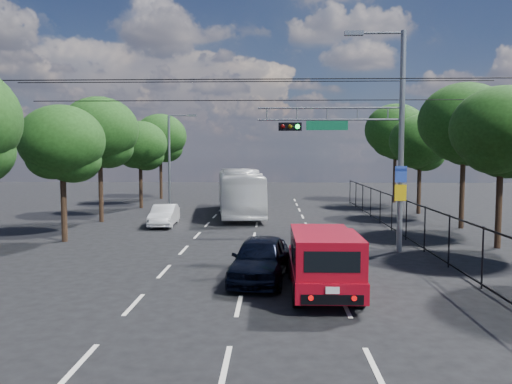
{
  "coord_description": "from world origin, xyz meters",
  "views": [
    {
      "loc": [
        0.94,
        -13.78,
        4.3
      ],
      "look_at": [
        0.31,
        5.5,
        2.8
      ],
      "focal_mm": 35.0,
      "sensor_mm": 36.0,
      "label": 1
    }
  ],
  "objects_px": {
    "signal_mast": "(373,131)",
    "white_van": "(164,215)",
    "red_pickup": "(323,259)",
    "white_bus": "(240,192)",
    "navy_hatchback": "(260,259)"
  },
  "relations": [
    {
      "from": "red_pickup",
      "to": "white_bus",
      "type": "xyz_separation_m",
      "value": [
        -3.85,
        19.49,
        0.55
      ]
    },
    {
      "from": "red_pickup",
      "to": "white_van",
      "type": "bearing_deg",
      "value": 119.66
    },
    {
      "from": "signal_mast",
      "to": "navy_hatchback",
      "type": "xyz_separation_m",
      "value": [
        -4.74,
        -5.16,
        -4.5
      ]
    },
    {
      "from": "red_pickup",
      "to": "navy_hatchback",
      "type": "height_order",
      "value": "red_pickup"
    },
    {
      "from": "white_van",
      "to": "red_pickup",
      "type": "bearing_deg",
      "value": -62.74
    },
    {
      "from": "navy_hatchback",
      "to": "red_pickup",
      "type": "bearing_deg",
      "value": -29.33
    },
    {
      "from": "signal_mast",
      "to": "white_bus",
      "type": "height_order",
      "value": "signal_mast"
    },
    {
      "from": "signal_mast",
      "to": "red_pickup",
      "type": "bearing_deg",
      "value": -112.88
    },
    {
      "from": "signal_mast",
      "to": "white_bus",
      "type": "bearing_deg",
      "value": 117.23
    },
    {
      "from": "red_pickup",
      "to": "navy_hatchback",
      "type": "relative_size",
      "value": 1.22
    },
    {
      "from": "navy_hatchback",
      "to": "white_van",
      "type": "distance_m",
      "value": 13.93
    },
    {
      "from": "navy_hatchback",
      "to": "white_van",
      "type": "xyz_separation_m",
      "value": [
        -6.02,
        12.56,
        -0.12
      ]
    },
    {
      "from": "signal_mast",
      "to": "white_van",
      "type": "height_order",
      "value": "signal_mast"
    },
    {
      "from": "signal_mast",
      "to": "white_van",
      "type": "relative_size",
      "value": 2.5
    },
    {
      "from": "red_pickup",
      "to": "white_bus",
      "type": "bearing_deg",
      "value": 101.17
    }
  ]
}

